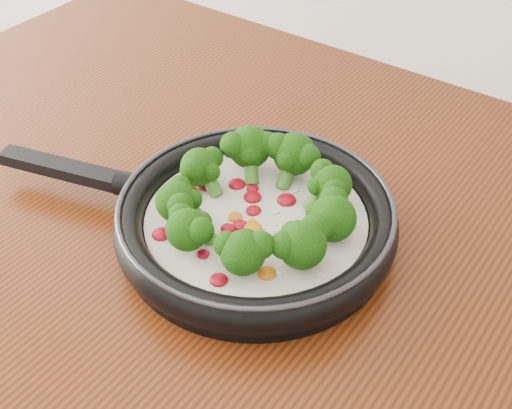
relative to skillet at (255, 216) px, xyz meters
The scene contains 1 object.
skillet is the anchor object (origin of this frame).
Camera 1 is at (0.18, 0.59, 1.41)m, focal length 47.38 mm.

